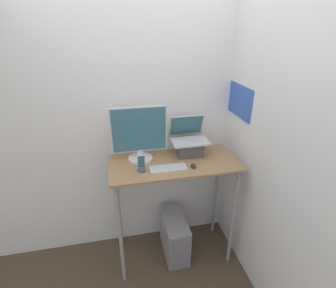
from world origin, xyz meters
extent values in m
plane|color=#473828|center=(0.00, 0.00, 0.00)|extent=(12.00, 12.00, 0.00)
cube|color=silver|center=(0.00, 0.61, 1.30)|extent=(6.00, 0.05, 2.60)
cube|color=silver|center=(0.65, 0.00, 1.30)|extent=(0.05, 6.00, 2.60)
cube|color=#3359B2|center=(0.62, 0.38, 1.55)|extent=(0.01, 0.44, 0.28)
cube|color=#936D47|center=(0.00, 0.26, 1.06)|extent=(1.13, 0.52, 0.02)
cylinder|color=gray|center=(-0.52, 0.05, 0.52)|extent=(0.03, 0.03, 1.05)
cylinder|color=gray|center=(0.52, 0.05, 0.52)|extent=(0.03, 0.03, 1.05)
cylinder|color=gray|center=(-0.52, 0.47, 0.52)|extent=(0.03, 0.03, 1.05)
cylinder|color=gray|center=(0.52, 0.47, 0.52)|extent=(0.03, 0.03, 1.05)
cube|color=#4C4C51|center=(0.17, 0.36, 1.13)|extent=(0.23, 0.15, 0.13)
cube|color=#B7B7BC|center=(0.17, 0.36, 1.20)|extent=(0.33, 0.21, 0.02)
cube|color=#B7B7BC|center=(0.17, 0.50, 1.31)|extent=(0.33, 0.07, 0.20)
cube|color=#336072|center=(0.17, 0.49, 1.31)|extent=(0.30, 0.06, 0.18)
cylinder|color=silver|center=(-0.28, 0.37, 1.08)|extent=(0.21, 0.21, 0.02)
cylinder|color=silver|center=(-0.28, 0.37, 1.13)|extent=(0.05, 0.05, 0.07)
cube|color=silver|center=(-0.28, 0.38, 1.35)|extent=(0.48, 0.01, 0.40)
cube|color=#336072|center=(-0.28, 0.37, 1.35)|extent=(0.46, 0.01, 0.38)
cube|color=silver|center=(-0.08, 0.16, 1.08)|extent=(0.31, 0.11, 0.01)
cube|color=#A8A8AD|center=(-0.08, 0.16, 1.08)|extent=(0.28, 0.10, 0.00)
ellipsoid|color=#262626|center=(0.14, 0.14, 1.08)|extent=(0.04, 0.07, 0.03)
cylinder|color=#4C4C51|center=(-0.29, 0.17, 1.08)|extent=(0.07, 0.07, 0.02)
cube|color=silver|center=(-0.29, 0.18, 1.15)|extent=(0.06, 0.03, 0.13)
cube|color=#336072|center=(-0.29, 0.18, 1.15)|extent=(0.06, 0.03, 0.11)
cube|color=gray|center=(0.01, 0.27, 0.21)|extent=(0.21, 0.47, 0.43)
cube|color=slate|center=(0.01, 0.03, 0.21)|extent=(0.20, 0.01, 0.40)
camera|label=1|loc=(-0.48, -1.69, 2.17)|focal=28.00mm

